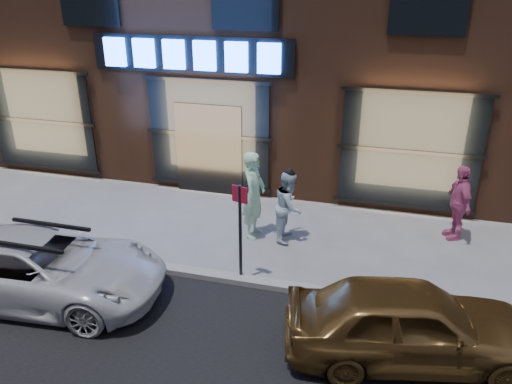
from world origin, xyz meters
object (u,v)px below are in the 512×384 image
Objects in this scene: man_bowtie at (254,195)px; man_cap at (289,206)px; white_suv at (43,267)px; gold_sedan at (411,322)px; sign_post at (240,225)px; passerby at (458,202)px.

man_bowtie is 1.24× the size of man_cap.
man_cap is at bearing -54.44° from white_suv.
gold_sedan is at bearing -94.26° from white_suv.
man_bowtie is at bearing 92.98° from man_cap.
white_suv is 2.21× the size of sign_post.
man_cap is 3.70m from passerby.
man_bowtie is 4.44m from white_suv.
gold_sedan reaches higher than white_suv.
man_bowtie is at bearing 34.24° from gold_sedan.
man_cap is at bearing -83.76° from man_bowtie.
sign_post is (-3.07, 1.35, 0.56)m from gold_sedan.
gold_sedan is at bearing -141.74° from man_cap.
gold_sedan is at bearing -8.06° from sign_post.
man_bowtie is 1.16× the size of passerby.
passerby reaches higher than white_suv.
man_cap is 1.96m from sign_post.
man_cap is 0.42× the size of gold_sedan.
passerby is at bearing -64.80° from white_suv.
sign_post is at bearing -72.04° from passerby.
white_suv is at bearing 139.67° from man_bowtie.
man_cap is at bearing 89.19° from sign_post.
passerby is at bearing 50.51° from sign_post.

